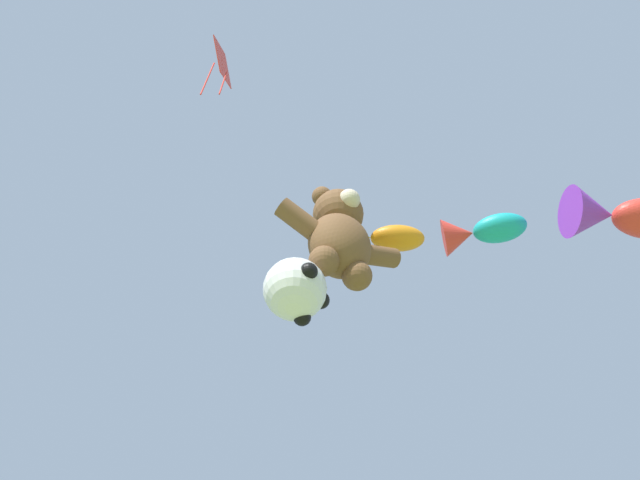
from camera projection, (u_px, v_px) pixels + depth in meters
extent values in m
ellipsoid|color=brown|center=(340.00, 246.00, 10.70)|extent=(1.13, 0.96, 1.38)
sphere|color=brown|center=(338.00, 214.00, 11.54)|extent=(0.95, 0.95, 0.95)
sphere|color=beige|center=(349.00, 200.00, 11.28)|extent=(0.40, 0.40, 0.40)
sphere|color=brown|center=(322.00, 197.00, 11.76)|extent=(0.39, 0.39, 0.39)
cylinder|color=brown|center=(298.00, 219.00, 10.67)|extent=(0.82, 0.37, 0.64)
sphere|color=brown|center=(324.00, 261.00, 10.07)|extent=(0.51, 0.51, 0.51)
sphere|color=brown|center=(353.00, 211.00, 11.94)|extent=(0.39, 0.39, 0.39)
cylinder|color=brown|center=(379.00, 256.00, 11.12)|extent=(0.82, 0.37, 0.64)
sphere|color=brown|center=(357.00, 276.00, 10.24)|extent=(0.51, 0.51, 0.51)
sphere|color=white|center=(295.00, 289.00, 9.44)|extent=(0.98, 0.98, 0.98)
sphere|color=black|center=(321.00, 300.00, 9.56)|extent=(0.27, 0.27, 0.27)
sphere|color=black|center=(281.00, 287.00, 9.83)|extent=(0.27, 0.27, 0.27)
sphere|color=black|center=(309.00, 272.00, 9.17)|extent=(0.27, 0.27, 0.27)
sphere|color=black|center=(302.00, 317.00, 9.28)|extent=(0.27, 0.27, 0.27)
ellipsoid|color=orange|center=(398.00, 238.00, 11.87)|extent=(1.17, 0.95, 0.46)
cone|color=yellow|center=(356.00, 237.00, 11.86)|extent=(0.81, 0.86, 0.67)
sphere|color=black|center=(414.00, 235.00, 11.98)|extent=(0.12, 0.12, 0.12)
ellipsoid|color=#19ADB2|center=(500.00, 228.00, 12.66)|extent=(1.23, 1.19, 0.53)
cone|color=red|center=(458.00, 236.00, 12.77)|extent=(0.97, 0.98, 0.79)
sphere|color=black|center=(515.00, 221.00, 12.74)|extent=(0.14, 0.14, 0.14)
cone|color=purple|center=(591.00, 213.00, 12.20)|extent=(1.21, 1.32, 1.07)
cube|color=red|center=(222.00, 62.00, 13.25)|extent=(0.82, 0.91, 1.20)
cylinder|color=red|center=(208.00, 78.00, 12.23)|extent=(0.03, 0.09, 1.60)
cylinder|color=red|center=(223.00, 83.00, 12.34)|extent=(0.03, 0.15, 1.49)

